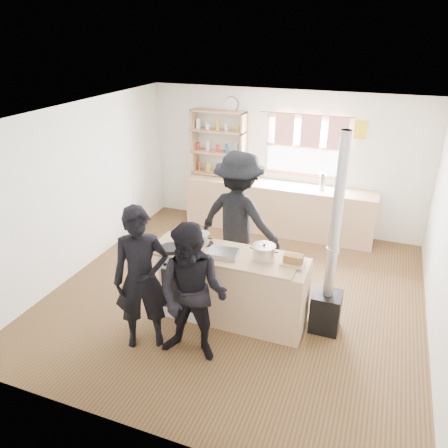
# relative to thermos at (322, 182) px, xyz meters

# --- Properties ---
(ground) EXTENTS (5.00, 5.00, 0.01)m
(ground) POSITION_rel_thermos_xyz_m (-0.75, -2.22, -1.04)
(ground) COLOR brown
(ground) RESTS_ON ground
(back_counter) EXTENTS (3.40, 0.55, 0.90)m
(back_counter) POSITION_rel_thermos_xyz_m (-0.75, 0.00, -0.59)
(back_counter) COLOR tan
(back_counter) RESTS_ON ground
(shelving_unit) EXTENTS (1.00, 0.28, 1.20)m
(shelving_unit) POSITION_rel_thermos_xyz_m (-1.95, 0.12, 0.47)
(shelving_unit) COLOR tan
(shelving_unit) RESTS_ON back_counter
(thermos) EXTENTS (0.10, 0.10, 0.28)m
(thermos) POSITION_rel_thermos_xyz_m (0.00, 0.00, 0.00)
(thermos) COLOR silver
(thermos) RESTS_ON back_counter
(cooking_island) EXTENTS (1.97, 0.64, 0.93)m
(cooking_island) POSITION_rel_thermos_xyz_m (-0.60, -2.77, -0.57)
(cooking_island) COLOR white
(cooking_island) RESTS_ON ground
(skillet_greens) EXTENTS (0.37, 0.37, 0.05)m
(skillet_greens) POSITION_rel_thermos_xyz_m (-1.38, -2.94, -0.08)
(skillet_greens) COLOR black
(skillet_greens) RESTS_ON cooking_island
(roast_tray) EXTENTS (0.38, 0.30, 0.07)m
(roast_tray) POSITION_rel_thermos_xyz_m (-0.73, -2.85, -0.07)
(roast_tray) COLOR silver
(roast_tray) RESTS_ON cooking_island
(stockpot_stove) EXTENTS (0.21, 0.21, 0.18)m
(stockpot_stove) POSITION_rel_thermos_xyz_m (-1.09, -2.65, -0.03)
(stockpot_stove) COLOR silver
(stockpot_stove) RESTS_ON cooking_island
(stockpot_counter) EXTENTS (0.27, 0.27, 0.21)m
(stockpot_counter) POSITION_rel_thermos_xyz_m (-0.24, -2.75, -0.02)
(stockpot_counter) COLOR #BDBDC0
(stockpot_counter) RESTS_ON cooking_island
(bread_board) EXTENTS (0.29, 0.21, 0.12)m
(bread_board) POSITION_rel_thermos_xyz_m (0.11, -2.74, -0.06)
(bread_board) COLOR tan
(bread_board) RESTS_ON cooking_island
(flue_heater) EXTENTS (0.35, 0.35, 2.50)m
(flue_heater) POSITION_rel_thermos_xyz_m (0.53, -2.57, -0.39)
(flue_heater) COLOR black
(flue_heater) RESTS_ON ground
(person_near_left) EXTENTS (0.76, 0.67, 1.74)m
(person_near_left) POSITION_rel_thermos_xyz_m (-1.43, -3.58, -0.17)
(person_near_left) COLOR black
(person_near_left) RESTS_ON ground
(person_near_right) EXTENTS (0.83, 0.67, 1.65)m
(person_near_right) POSITION_rel_thermos_xyz_m (-0.79, -3.59, -0.22)
(person_near_right) COLOR black
(person_near_right) RESTS_ON ground
(person_far) EXTENTS (1.38, 0.96, 1.95)m
(person_far) POSITION_rel_thermos_xyz_m (-0.87, -1.82, -0.07)
(person_far) COLOR black
(person_far) RESTS_ON ground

